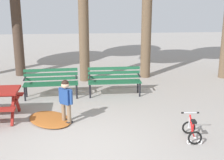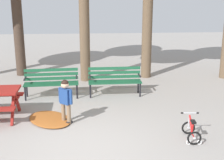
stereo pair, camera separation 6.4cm
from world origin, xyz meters
name	(u,v)px [view 2 (the right image)]	position (x,y,z in m)	size (l,w,h in m)	color
ground	(80,149)	(0.00, 0.00, 0.00)	(36.00, 36.00, 0.00)	gray
park_bench_far_left	(51,81)	(-0.91, 3.35, 0.51)	(1.62, 0.54, 0.85)	#195133
park_bench_left	(115,79)	(0.99, 3.41, 0.51)	(1.60, 0.47, 0.85)	#195133
child_standing	(65,98)	(-0.36, 1.34, 0.64)	(0.34, 0.29, 1.09)	#7F664C
kids_bicycle	(191,131)	(2.38, 0.24, 0.20)	(0.39, 0.58, 0.54)	black
leaf_pile	(50,119)	(-0.78, 1.52, 0.04)	(1.28, 0.90, 0.07)	#9E5623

